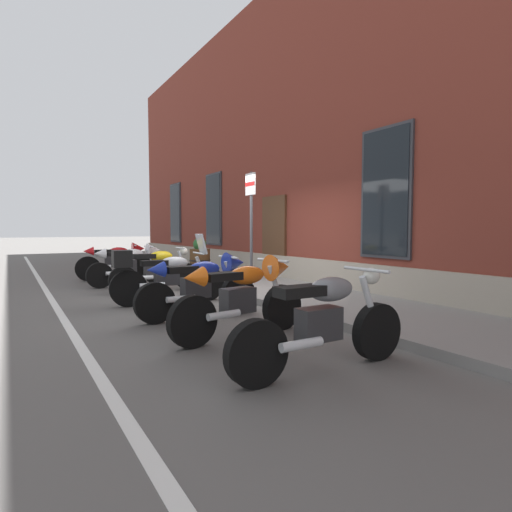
{
  "coord_description": "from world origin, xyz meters",
  "views": [
    {
      "loc": [
        7.43,
        -3.9,
        1.41
      ],
      "look_at": [
        0.34,
        0.39,
        0.86
      ],
      "focal_mm": 28.84,
      "sensor_mm": 36.0,
      "label": 1
    }
  ],
  "objects": [
    {
      "name": "ground_plane",
      "position": [
        0.0,
        0.0,
        0.0
      ],
      "size": [
        140.0,
        140.0,
        0.0
      ],
      "primitive_type": "plane",
      "color": "#565451"
    },
    {
      "name": "sidewalk",
      "position": [
        0.0,
        1.18,
        0.06
      ],
      "size": [
        32.94,
        2.36,
        0.13
      ],
      "primitive_type": "cube",
      "color": "slate",
      "rests_on": "ground_plane"
    },
    {
      "name": "lane_stripe",
      "position": [
        0.0,
        -3.2,
        0.0
      ],
      "size": [
        32.94,
        0.12,
        0.01
      ],
      "primitive_type": "cube",
      "color": "silver",
      "rests_on": "ground_plane"
    },
    {
      "name": "brick_pub_facade",
      "position": [
        0.0,
        6.25,
        3.98
      ],
      "size": [
        26.94,
        7.88,
        7.98
      ],
      "color": "maroon",
      "rests_on": "ground_plane"
    },
    {
      "name": "motorcycle_red_sport",
      "position": [
        -4.31,
        -1.31,
        0.56
      ],
      "size": [
        0.62,
        2.06,
        1.03
      ],
      "color": "black",
      "rests_on": "ground_plane"
    },
    {
      "name": "motorcycle_white_sport",
      "position": [
        -2.79,
        -1.3,
        0.57
      ],
      "size": [
        0.62,
        2.01,
        1.05
      ],
      "color": "black",
      "rests_on": "ground_plane"
    },
    {
      "name": "motorcycle_yellow_naked",
      "position": [
        -1.47,
        -1.07,
        0.49
      ],
      "size": [
        0.62,
        2.08,
        0.99
      ],
      "color": "black",
      "rests_on": "ground_plane"
    },
    {
      "name": "motorcycle_silver_touring",
      "position": [
        -0.0,
        -1.43,
        0.55
      ],
      "size": [
        0.63,
        2.18,
        1.32
      ],
      "color": "black",
      "rests_on": "ground_plane"
    },
    {
      "name": "motorcycle_blue_sport",
      "position": [
        1.48,
        -1.28,
        0.56
      ],
      "size": [
        0.62,
        2.05,
        1.03
      ],
      "color": "black",
      "rests_on": "ground_plane"
    },
    {
      "name": "motorcycle_orange_sport",
      "position": [
        2.84,
        -1.28,
        0.57
      ],
      "size": [
        0.62,
        2.06,
        1.06
      ],
      "color": "black",
      "rests_on": "ground_plane"
    },
    {
      "name": "motorcycle_grey_naked",
      "position": [
        4.39,
        -1.27,
        0.49
      ],
      "size": [
        0.62,
        2.12,
        1.0
      ],
      "color": "black",
      "rests_on": "ground_plane"
    },
    {
      "name": "parking_sign",
      "position": [
        0.16,
        0.37,
        1.7
      ],
      "size": [
        0.36,
        0.07,
        2.44
      ],
      "color": "#4C4C51",
      "rests_on": "sidewalk"
    },
    {
      "name": "barrel_planter",
      "position": [
        -4.01,
        1.03,
        0.56
      ],
      "size": [
        0.64,
        0.64,
        1.02
      ],
      "color": "brown",
      "rests_on": "sidewalk"
    }
  ]
}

